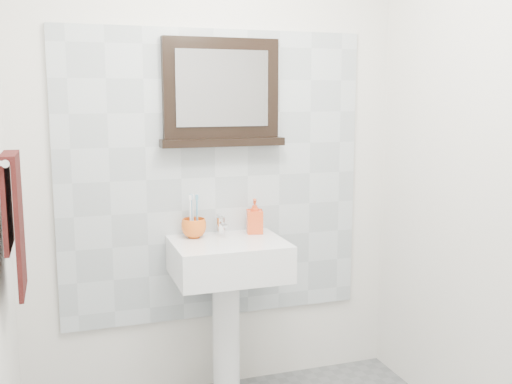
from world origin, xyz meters
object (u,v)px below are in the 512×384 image
at_px(soap_dispenser, 255,216).
at_px(hand_towel, 14,213).
at_px(toothbrush_cup, 194,228).
at_px(framed_mirror, 221,95).
at_px(pedestal_sink, 228,276).

height_order(soap_dispenser, hand_towel, hand_towel).
distance_m(toothbrush_cup, hand_towel, 0.95).
bearing_deg(soap_dispenser, hand_towel, -145.34).
bearing_deg(soap_dispenser, framed_mirror, 167.02).
bearing_deg(toothbrush_cup, hand_towel, -150.79).
xyz_separation_m(framed_mirror, hand_towel, (-0.97, -0.52, -0.45)).
bearing_deg(toothbrush_cup, framed_mirror, 23.71).
relative_size(pedestal_sink, framed_mirror, 1.51).
bearing_deg(toothbrush_cup, soap_dispenser, 0.03).
distance_m(pedestal_sink, hand_towel, 1.10).
bearing_deg(pedestal_sink, framed_mirror, 82.73).
relative_size(toothbrush_cup, framed_mirror, 0.20).
height_order(pedestal_sink, soap_dispenser, soap_dispenser).
bearing_deg(framed_mirror, soap_dispenser, -25.88).
distance_m(pedestal_sink, toothbrush_cup, 0.30).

